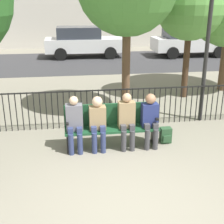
{
  "coord_description": "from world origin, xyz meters",
  "views": [
    {
      "loc": [
        -0.85,
        -3.78,
        2.99
      ],
      "look_at": [
        0.0,
        2.2,
        0.8
      ],
      "focal_mm": 50.0,
      "sensor_mm": 36.0,
      "label": 1
    }
  ],
  "objects": [
    {
      "name": "seated_person_0",
      "position": [
        -0.78,
        2.15,
        0.65
      ],
      "size": [
        0.34,
        0.39,
        1.18
      ],
      "color": "navy",
      "rests_on": "ground"
    },
    {
      "name": "park_bench",
      "position": [
        0.0,
        2.28,
        0.5
      ],
      "size": [
        1.97,
        0.45,
        0.92
      ],
      "color": "#194728",
      "rests_on": "ground"
    },
    {
      "name": "seated_person_2",
      "position": [
        0.3,
        2.15,
        0.66
      ],
      "size": [
        0.34,
        0.39,
        1.2
      ],
      "color": "#3D3D42",
      "rests_on": "ground"
    },
    {
      "name": "ground_plane",
      "position": [
        0.0,
        0.0,
        0.0
      ],
      "size": [
        80.0,
        80.0,
        0.0
      ],
      "primitive_type": "plane",
      "color": "gray"
    },
    {
      "name": "seated_person_3",
      "position": [
        0.8,
        2.15,
        0.66
      ],
      "size": [
        0.34,
        0.39,
        1.16
      ],
      "color": "#3D3D42",
      "rests_on": "ground"
    },
    {
      "name": "street_surface",
      "position": [
        0.0,
        12.0,
        0.0
      ],
      "size": [
        24.0,
        6.0,
        0.01
      ],
      "color": "#333335",
      "rests_on": "ground"
    },
    {
      "name": "seated_person_1",
      "position": [
        -0.3,
        2.15,
        0.65
      ],
      "size": [
        0.34,
        0.39,
        1.15
      ],
      "color": "navy",
      "rests_on": "ground"
    },
    {
      "name": "fence_railing",
      "position": [
        -0.02,
        3.41,
        0.56
      ],
      "size": [
        9.01,
        0.03,
        0.95
      ],
      "color": "black",
      "rests_on": "ground"
    },
    {
      "name": "backpack",
      "position": [
        1.21,
        2.27,
        0.17
      ],
      "size": [
        0.24,
        0.21,
        0.34
      ],
      "color": "#284C2D",
      "rests_on": "ground"
    },
    {
      "name": "parked_car_1",
      "position": [
        0.01,
        13.46,
        0.84
      ],
      "size": [
        4.2,
        1.94,
        1.62
      ],
      "color": "silver",
      "rests_on": "ground"
    },
    {
      "name": "parked_car_0",
      "position": [
        5.87,
        12.98,
        0.84
      ],
      "size": [
        4.2,
        1.94,
        1.62
      ],
      "color": "silver",
      "rests_on": "ground"
    },
    {
      "name": "lamp_post",
      "position": [
        2.52,
        3.48,
        2.42
      ],
      "size": [
        0.28,
        0.28,
        3.66
      ],
      "color": "black",
      "rests_on": "ground"
    },
    {
      "name": "tree_2",
      "position": [
        2.83,
        5.54,
        2.83
      ],
      "size": [
        2.11,
        2.11,
        3.9
      ],
      "color": "#422D1E",
      "rests_on": "ground"
    }
  ]
}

